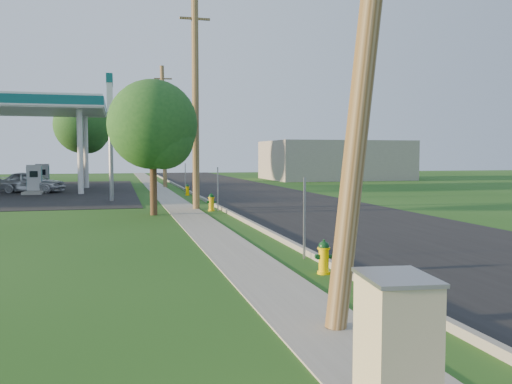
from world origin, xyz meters
TOP-DOWN VIEW (x-y plane):
  - ground_plane at (0.00, 0.00)m, footprint 140.00×140.00m
  - road at (4.50, 10.00)m, footprint 8.00×120.00m
  - curb at (0.50, 10.00)m, footprint 0.15×120.00m
  - sidewalk at (-1.25, 10.00)m, footprint 1.50×120.00m
  - utility_pole_mid at (-0.60, 17.00)m, footprint 1.40×0.32m
  - utility_pole_far at (-0.60, 35.00)m, footprint 1.40×0.32m
  - sign_post_near at (0.25, 4.20)m, footprint 0.05×0.04m
  - sign_post_mid at (0.25, 16.00)m, footprint 0.05×0.04m
  - sign_post_far at (0.25, 28.20)m, footprint 0.05×0.04m
  - fuel_pump_ne at (-9.50, 30.00)m, footprint 1.20×3.20m
  - fuel_pump_se at (-9.50, 34.00)m, footprint 1.20×3.20m
  - price_pylon at (-4.50, 22.50)m, footprint 0.34×2.04m
  - distant_building at (18.00, 45.00)m, footprint 14.00×10.00m
  - tree_verge at (-2.60, 14.92)m, footprint 3.77×3.77m
  - tree_lot at (-7.04, 43.27)m, footprint 5.20×5.20m
  - hydrant_near at (0.10, 2.51)m, footprint 0.39×0.34m
  - hydrant_mid at (-0.04, 16.03)m, footprint 0.43×0.38m
  - hydrant_far at (0.08, 25.77)m, footprint 0.38×0.34m
  - utility_cabinet at (-1.61, -3.69)m, footprint 0.72×0.89m
  - car_silver at (-9.80, 30.86)m, footprint 4.66×3.18m

SIDE VIEW (x-z plane):
  - ground_plane at x=0.00m, z-range 0.00..0.00m
  - road at x=4.50m, z-range 0.00..0.02m
  - sidewalk at x=-1.25m, z-range 0.00..0.03m
  - curb at x=0.50m, z-range 0.00..0.15m
  - hydrant_far at x=0.08m, z-range -0.01..0.73m
  - hydrant_near at x=0.10m, z-range -0.01..0.74m
  - hydrant_mid at x=-0.04m, z-range -0.01..0.81m
  - utility_cabinet at x=-1.61m, z-range 0.00..1.42m
  - fuel_pump_ne at x=-9.50m, z-range -0.23..1.67m
  - fuel_pump_se at x=-9.50m, z-range -0.23..1.67m
  - car_silver at x=-9.80m, z-range 0.00..1.47m
  - sign_post_near at x=0.25m, z-range 0.00..2.00m
  - sign_post_mid at x=0.25m, z-range 0.00..2.00m
  - sign_post_far at x=0.25m, z-range 0.00..2.00m
  - distant_building at x=18.00m, z-range 0.00..4.00m
  - tree_verge at x=-2.60m, z-range 0.82..6.53m
  - utility_pole_far at x=-0.60m, z-range 0.05..9.56m
  - utility_pole_mid at x=-0.60m, z-range 0.05..9.85m
  - tree_lot at x=-7.04m, z-range 1.14..9.02m
  - price_pylon at x=-4.50m, z-range 2.01..8.86m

